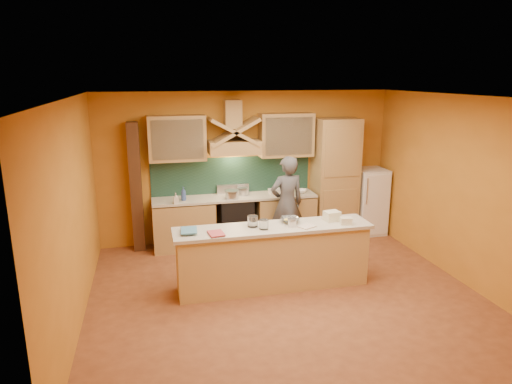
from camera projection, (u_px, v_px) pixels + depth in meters
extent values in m
cube|color=brown|center=(285.00, 294.00, 6.58)|extent=(5.50, 5.00, 0.01)
cube|color=white|center=(288.00, 97.00, 5.89)|extent=(5.50, 5.00, 0.01)
cube|color=#C27A25|center=(247.00, 167.00, 8.59)|extent=(5.50, 0.02, 2.80)
cube|color=#C27A25|center=(373.00, 278.00, 3.88)|extent=(5.50, 0.02, 2.80)
cube|color=#C27A25|center=(73.00, 215.00, 5.62)|extent=(0.02, 5.00, 2.80)
cube|color=#C27A25|center=(461.00, 190.00, 6.86)|extent=(0.02, 5.00, 2.80)
cube|color=#AE874F|center=(184.00, 225.00, 8.27)|extent=(1.10, 0.60, 0.86)
cube|color=#AE874F|center=(284.00, 218.00, 8.70)|extent=(1.10, 0.60, 0.86)
cube|color=beige|center=(235.00, 197.00, 8.37)|extent=(3.00, 0.62, 0.04)
cube|color=black|center=(235.00, 221.00, 8.48)|extent=(0.60, 0.58, 0.90)
cube|color=#18352B|center=(232.00, 175.00, 8.55)|extent=(3.00, 0.03, 0.70)
cube|color=#AE874F|center=(234.00, 147.00, 8.18)|extent=(0.92, 0.50, 0.24)
cube|color=#AE874F|center=(233.00, 114.00, 8.13)|extent=(0.30, 0.30, 0.50)
cube|color=#AE874F|center=(177.00, 138.00, 7.98)|extent=(1.00, 0.35, 0.80)
cube|color=#AE874F|center=(286.00, 135.00, 8.43)|extent=(1.00, 0.35, 0.80)
cube|color=#AE874F|center=(335.00, 179.00, 8.74)|extent=(0.80, 0.60, 2.30)
cube|color=white|center=(369.00, 201.00, 9.04)|extent=(0.58, 0.60, 1.30)
cube|color=#472816|center=(136.00, 187.00, 8.05)|extent=(0.20, 0.30, 2.30)
cube|color=tan|center=(273.00, 259.00, 6.74)|extent=(2.80, 0.55, 0.88)
cube|color=beige|center=(273.00, 228.00, 6.62)|extent=(2.90, 0.62, 0.05)
imported|color=#4C4C51|center=(287.00, 204.00, 8.08)|extent=(0.68, 0.49, 1.72)
cylinder|color=silver|center=(232.00, 196.00, 8.19)|extent=(0.23, 0.23, 0.14)
cylinder|color=silver|center=(243.00, 193.00, 8.44)|extent=(0.26, 0.26, 0.13)
imported|color=silver|center=(176.00, 198.00, 7.86)|extent=(0.09, 0.09, 0.19)
imported|color=#324A8B|center=(183.00, 194.00, 8.05)|extent=(0.12, 0.12, 0.24)
imported|color=white|center=(301.00, 191.00, 8.60)|extent=(0.24, 0.24, 0.06)
cube|color=white|center=(276.00, 191.00, 8.53)|extent=(0.27, 0.22, 0.09)
imported|color=#B34045|center=(209.00, 235.00, 6.24)|extent=(0.23, 0.30, 0.03)
imported|color=teal|center=(181.00, 231.00, 6.32)|extent=(0.25, 0.33, 0.02)
cylinder|color=silver|center=(253.00, 221.00, 6.58)|extent=(0.20, 0.20, 0.16)
cylinder|color=white|center=(264.00, 225.00, 6.48)|extent=(0.13, 0.13, 0.14)
cube|color=white|center=(292.00, 223.00, 6.61)|extent=(0.13, 0.13, 0.09)
imported|color=silver|center=(290.00, 220.00, 6.80)|extent=(0.32, 0.32, 0.07)
cube|color=#C4B0A1|center=(307.00, 226.00, 6.59)|extent=(0.29, 0.27, 0.02)
cube|color=beige|center=(332.00, 216.00, 6.86)|extent=(0.25, 0.21, 0.14)
cube|color=beige|center=(346.00, 221.00, 6.70)|extent=(0.18, 0.16, 0.10)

